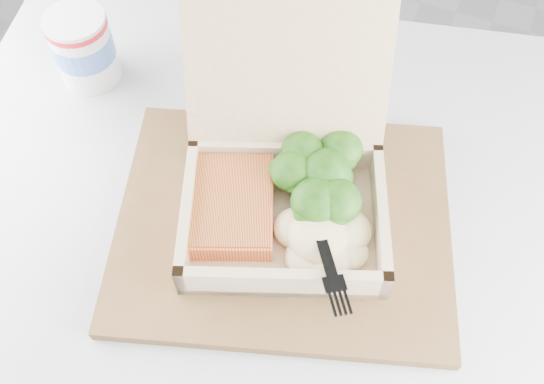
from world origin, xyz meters
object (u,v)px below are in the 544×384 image
at_px(serving_tray, 283,224).
at_px(paper_cup, 83,46).
at_px(cafe_table, 256,323).
at_px(takeout_container, 285,172).

bearing_deg(serving_tray, paper_cup, 159.82).
bearing_deg(paper_cup, cafe_table, -28.98).
xyz_separation_m(takeout_container, paper_cup, (-0.29, 0.08, -0.01)).
relative_size(takeout_container, paper_cup, 3.09).
xyz_separation_m(cafe_table, takeout_container, (0.01, 0.07, 0.24)).
bearing_deg(cafe_table, serving_tray, 71.57).
height_order(takeout_container, paper_cup, takeout_container).
distance_m(cafe_table, serving_tray, 0.20).
relative_size(serving_tray, paper_cup, 3.75).
bearing_deg(cafe_table, paper_cup, 151.02).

